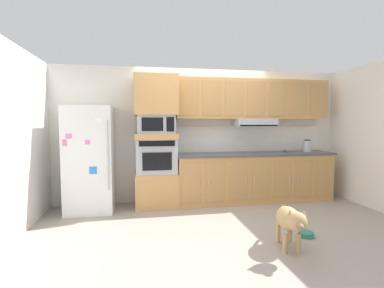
% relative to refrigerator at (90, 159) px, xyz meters
% --- Properties ---
extents(ground_plane, '(9.60, 9.60, 0.00)m').
position_rel_refrigerator_xyz_m(ground_plane, '(2.01, -0.68, -0.88)').
color(ground_plane, '#9E9389').
extents(back_kitchen_wall, '(6.20, 0.12, 2.50)m').
position_rel_refrigerator_xyz_m(back_kitchen_wall, '(2.01, 0.43, 0.37)').
color(back_kitchen_wall, silver).
rests_on(back_kitchen_wall, ground).
extents(side_panel_left, '(0.12, 7.10, 2.50)m').
position_rel_refrigerator_xyz_m(side_panel_left, '(-0.79, -0.68, 0.37)').
color(side_panel_left, silver).
rests_on(side_panel_left, ground).
extents(side_panel_right, '(0.12, 7.10, 2.50)m').
position_rel_refrigerator_xyz_m(side_panel_right, '(4.81, -0.68, 0.37)').
color(side_panel_right, white).
rests_on(side_panel_right, ground).
extents(refrigerator, '(0.76, 0.73, 1.76)m').
position_rel_refrigerator_xyz_m(refrigerator, '(0.00, 0.00, 0.00)').
color(refrigerator, white).
rests_on(refrigerator, ground).
extents(oven_base_cabinet, '(0.74, 0.62, 0.60)m').
position_rel_refrigerator_xyz_m(oven_base_cabinet, '(1.11, 0.07, -0.58)').
color(oven_base_cabinet, tan).
rests_on(oven_base_cabinet, ground).
extents(built_in_oven, '(0.70, 0.62, 0.60)m').
position_rel_refrigerator_xyz_m(built_in_oven, '(1.11, 0.07, 0.02)').
color(built_in_oven, '#A8AAAF').
rests_on(built_in_oven, oven_base_cabinet).
extents(appliance_mid_shelf, '(0.74, 0.62, 0.10)m').
position_rel_refrigerator_xyz_m(appliance_mid_shelf, '(1.11, 0.07, 0.37)').
color(appliance_mid_shelf, tan).
rests_on(appliance_mid_shelf, built_in_oven).
extents(microwave, '(0.64, 0.54, 0.32)m').
position_rel_refrigerator_xyz_m(microwave, '(1.11, 0.07, 0.58)').
color(microwave, '#A8AAAF').
rests_on(microwave, appliance_mid_shelf).
extents(appliance_upper_cabinet, '(0.74, 0.62, 0.68)m').
position_rel_refrigerator_xyz_m(appliance_upper_cabinet, '(1.11, 0.07, 1.08)').
color(appliance_upper_cabinet, tan).
rests_on(appliance_upper_cabinet, microwave).
extents(lower_cabinet_run, '(2.95, 0.63, 0.88)m').
position_rel_refrigerator_xyz_m(lower_cabinet_run, '(2.95, 0.07, -0.44)').
color(lower_cabinet_run, tan).
rests_on(lower_cabinet_run, ground).
extents(countertop_slab, '(2.99, 0.64, 0.04)m').
position_rel_refrigerator_xyz_m(countertop_slab, '(2.95, 0.07, 0.02)').
color(countertop_slab, '#4C4C51').
rests_on(countertop_slab, lower_cabinet_run).
extents(backsplash_panel, '(2.99, 0.02, 0.50)m').
position_rel_refrigerator_xyz_m(backsplash_panel, '(2.95, 0.36, 0.29)').
color(backsplash_panel, silver).
rests_on(backsplash_panel, countertop_slab).
extents(upper_cabinet_with_hood, '(2.95, 0.48, 0.88)m').
position_rel_refrigerator_xyz_m(upper_cabinet_with_hood, '(2.95, 0.19, 1.02)').
color(upper_cabinet_with_hood, tan).
rests_on(upper_cabinet_with_hood, backsplash_panel).
extents(screwdriver, '(0.16, 0.17, 0.03)m').
position_rel_refrigerator_xyz_m(screwdriver, '(3.64, 0.18, 0.05)').
color(screwdriver, blue).
rests_on(screwdriver, countertop_slab).
extents(electric_kettle, '(0.17, 0.17, 0.24)m').
position_rel_refrigerator_xyz_m(electric_kettle, '(4.01, 0.02, 0.15)').
color(electric_kettle, '#A8AAAF').
rests_on(electric_kettle, countertop_slab).
extents(dog, '(0.36, 0.84, 0.55)m').
position_rel_refrigerator_xyz_m(dog, '(2.53, -2.01, -0.52)').
color(dog, tan).
rests_on(dog, ground).
extents(dog_food_bowl, '(0.20, 0.20, 0.06)m').
position_rel_refrigerator_xyz_m(dog_food_bowl, '(2.95, -1.68, -0.85)').
color(dog_food_bowl, '#267F66').
rests_on(dog_food_bowl, ground).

